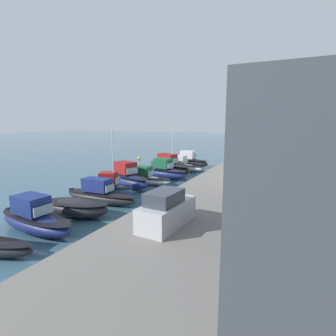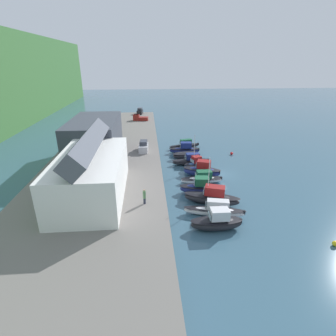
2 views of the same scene
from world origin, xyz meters
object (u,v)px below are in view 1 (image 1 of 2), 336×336
Objects in this scene: moored_boat_8 at (77,208)px; person_on_quay at (238,159)px; moored_boat_6 at (110,188)px; moored_boat_3 at (165,171)px; mooring_buoy_1 at (139,158)px; moored_boat_5 at (127,178)px; moored_boat_9 at (35,219)px; moored_boat_0 at (189,161)px; moored_boat_4 at (143,177)px; parked_car_0 at (166,210)px; moored_boat_1 at (179,165)px; moored_boat_7 at (100,195)px; moored_boat_2 at (169,166)px.

person_on_quay is (-20.91, 8.43, 1.77)m from moored_boat_8.
moored_boat_3 is at bearing 154.83° from moored_boat_6.
moored_boat_6 reaches higher than mooring_buoy_1.
moored_boat_9 is (12.86, 1.30, -0.19)m from moored_boat_5.
moored_boat_4 is (13.25, -0.89, -0.26)m from moored_boat_0.
moored_boat_1 is at bearing 115.54° from parked_car_0.
moored_boat_9 reaches higher than mooring_buoy_1.
moored_boat_4 is 6.34m from moored_boat_6.
moored_boat_3 is at bearing -59.21° from person_on_quay.
moored_boat_4 is 20.86m from mooring_buoy_1.
moored_boat_9 is (28.77, -0.07, -0.10)m from moored_boat_0.
person_on_quay is (1.44, 9.29, 1.69)m from moored_boat_1.
moored_boat_1 is at bearing -9.95° from moored_boat_0.
person_on_quay reaches higher than moored_boat_1.
moored_boat_4 is 0.95× the size of moored_boat_7.
moored_boat_0 reaches higher than moored_boat_3.
parked_car_0 reaches higher than moored_boat_9.
moored_boat_3 reaches higher than moored_boat_7.
moored_boat_0 reaches higher than mooring_buoy_1.
moored_boat_8 is at bearing 0.74° from moored_boat_0.
moored_boat_9 reaches higher than moored_boat_1.
moored_boat_5 is at bearing -41.49° from person_on_quay.
moored_boat_4 is (10.25, -0.37, -0.07)m from moored_boat_1.
parked_car_0 is 2.01× the size of person_on_quay.
moored_boat_7 is at bearing -173.20° from moored_boat_9.
moored_boat_2 is at bearing -156.65° from moored_boat_3.
moored_boat_1 is at bearing 58.88° from mooring_buoy_1.
moored_boat_5 is 0.93× the size of moored_boat_7.
moored_boat_0 is 1.49× the size of parked_car_0.
mooring_buoy_1 is (-7.15, -11.85, -0.53)m from moored_boat_1.
parked_car_0 reaches higher than moored_boat_1.
moored_boat_7 reaches higher than moored_boat_1.
person_on_quay reaches higher than moored_boat_3.
moored_boat_7 is at bearing 2.97° from moored_boat_4.
moored_boat_7 is (18.76, 0.16, 0.00)m from moored_boat_1.
moored_boat_1 is 9.56m from person_on_quay.
moored_boat_3 is 3.01× the size of person_on_quay.
parked_car_0 is (-1.83, 9.10, 1.42)m from moored_boat_9.
parked_car_0 is at bearing 62.42° from moored_boat_5.
moored_boat_9 is at bearing 20.97° from moored_boat_2.
moored_boat_6 reaches higher than moored_boat_4.
moored_boat_6 is (3.68, 0.53, -0.20)m from moored_boat_5.
moored_boat_4 is at bearing -172.57° from moored_boat_9.
moored_boat_3 is 0.85× the size of moored_boat_7.
parked_car_0 is at bearing 34.18° from moored_boat_6.
parked_car_0 is at bearing 34.19° from moored_boat_1.
moored_boat_2 is at bearing 6.86° from moored_boat_1.
moored_boat_3 is at bearing 120.66° from parked_car_0.
person_on_quay is (-8.81, 9.66, 1.76)m from moored_boat_4.
moored_boat_2 is at bearing 48.56° from mooring_buoy_1.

